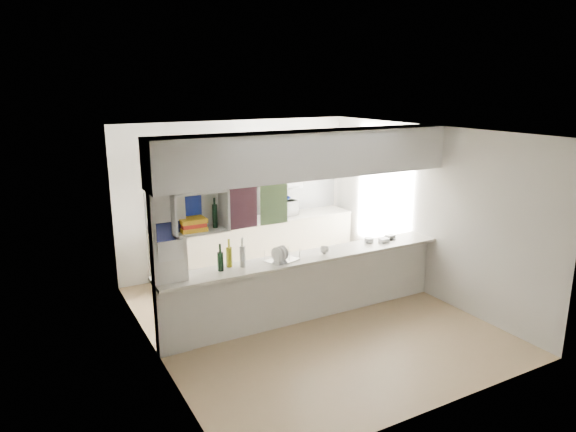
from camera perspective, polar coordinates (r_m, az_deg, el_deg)
floor at (r=7.32m, az=2.16°, el=-11.28°), size 4.80×4.80×0.00m
ceiling at (r=6.63m, az=2.37°, el=9.44°), size 4.80×4.80×0.00m
wall_back at (r=8.95m, az=-5.68°, el=2.22°), size 4.20×0.00×4.20m
wall_left at (r=6.10m, az=-14.95°, el=-3.97°), size 0.00×4.80×4.80m
wall_right at (r=8.12m, az=15.08°, el=0.55°), size 0.00×4.80×4.80m
servery_partition at (r=6.69m, az=1.02°, el=1.33°), size 4.20×0.50×2.60m
cubby_shelf at (r=6.07m, az=-10.18°, el=0.24°), size 0.65×0.35×0.50m
kitchen_run at (r=8.89m, az=-3.99°, el=-0.97°), size 3.60×0.63×2.24m
microwave at (r=9.04m, az=-0.65°, el=0.85°), size 0.57×0.46×0.28m
bowl at (r=9.05m, az=-0.55°, el=1.97°), size 0.24×0.24×0.06m
dish_rack at (r=6.76m, az=-0.69°, el=-4.31°), size 0.47×0.41×0.21m
cup at (r=7.03m, az=4.07°, el=-3.79°), size 0.15×0.15×0.10m
wine_bottles at (r=6.52m, az=-6.33°, el=-4.60°), size 0.38×0.16×0.38m
plastic_tubs at (r=7.72m, az=10.12°, el=-2.56°), size 0.53×0.22×0.07m
utensil_jar at (r=8.79m, az=-5.09°, el=-0.05°), size 0.10×0.10×0.14m
knife_block at (r=8.81m, az=-5.12°, el=0.20°), size 0.12×0.10×0.21m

